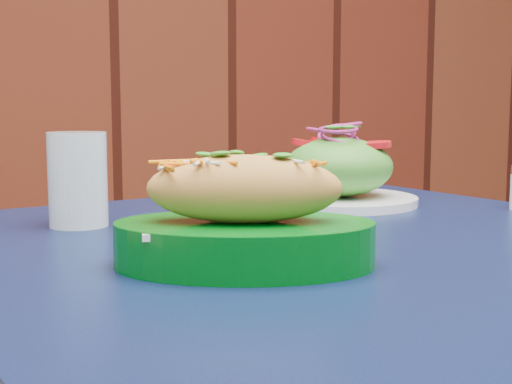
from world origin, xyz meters
name	(u,v)px	position (x,y,z in m)	size (l,w,h in m)	color
cafe_table	(325,314)	(-0.44, 1.35, 0.66)	(0.95, 0.95, 0.75)	black
banh_mi_basket	(244,222)	(-0.57, 1.25, 0.79)	(0.27, 0.23, 0.11)	#00590F
salad_plate	(339,172)	(-0.31, 1.57, 0.80)	(0.23, 0.23, 0.12)	white
water_glass	(78,179)	(-0.69, 1.51, 0.81)	(0.07, 0.07, 0.11)	silver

